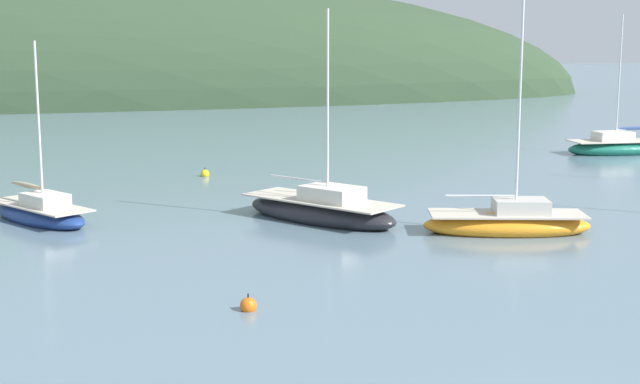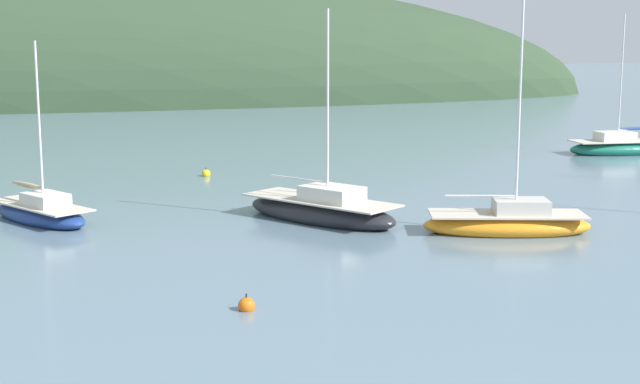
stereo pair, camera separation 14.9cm
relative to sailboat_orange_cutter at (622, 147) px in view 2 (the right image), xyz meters
The scene contains 6 objects.
sailboat_orange_cutter is the anchor object (origin of this frame).
sailboat_navy_dinghy 34.98m from the sailboat_orange_cutter, 158.61° to the right, with size 4.57×5.54×6.98m.
sailboat_black_sloop 24.79m from the sailboat_orange_cutter, 130.73° to the right, with size 6.30×3.49×8.83m.
sailboat_yellow_far 26.79m from the sailboat_orange_cutter, 145.74° to the right, with size 5.99×6.88×8.20m.
mooring_buoy_channel 37.09m from the sailboat_orange_cutter, 136.05° to the right, with size 0.44×0.44×0.54m.
mooring_buoy_outer 25.39m from the sailboat_orange_cutter, behind, with size 0.44×0.44×0.54m.
Camera 2 is at (-7.72, -12.25, 6.95)m, focal length 50.58 mm.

